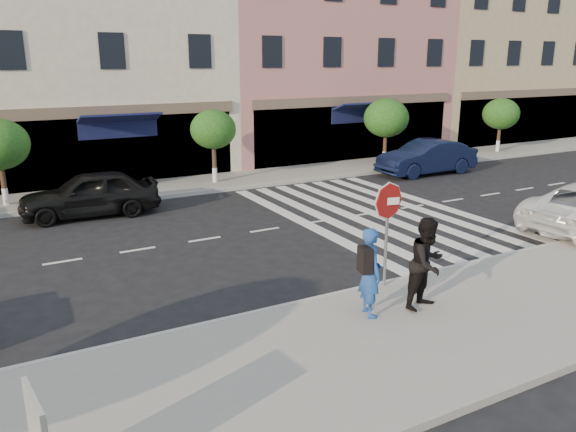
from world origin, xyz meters
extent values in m
plane|color=black|center=(0.00, 0.00, 0.00)|extent=(120.00, 120.00, 0.00)
cube|color=gray|center=(0.00, -3.75, 0.07)|extent=(60.00, 4.50, 0.15)
cube|color=gray|center=(0.00, 11.00, 0.07)|extent=(60.00, 3.00, 0.15)
cube|color=beige|center=(-0.50, 17.00, 5.50)|extent=(11.00, 9.00, 11.00)
cube|color=#BB756F|center=(11.50, 17.00, 6.50)|extent=(13.00, 9.00, 13.00)
cube|color=#CEB284|center=(24.00, 17.00, 6.00)|extent=(12.00, 9.00, 12.00)
cylinder|color=#473323|center=(-5.00, 10.80, 0.95)|extent=(0.18, 0.18, 1.60)
cylinder|color=silver|center=(-5.00, 10.80, 0.45)|extent=(0.20, 0.20, 0.60)
cylinder|color=#473323|center=(3.00, 10.80, 1.00)|extent=(0.18, 0.18, 1.71)
cylinder|color=silver|center=(3.00, 10.80, 0.45)|extent=(0.20, 0.20, 0.60)
ellipsoid|color=#184614|center=(3.00, 10.80, 2.38)|extent=(1.90, 1.90, 1.62)
cylinder|color=#473323|center=(12.00, 10.80, 0.98)|extent=(0.18, 0.18, 1.65)
cylinder|color=silver|center=(12.00, 10.80, 0.45)|extent=(0.20, 0.20, 0.60)
ellipsoid|color=#184614|center=(12.00, 10.80, 2.41)|extent=(2.20, 2.20, 1.87)
cylinder|color=#473323|center=(20.00, 10.80, 0.92)|extent=(0.18, 0.18, 1.54)
cylinder|color=silver|center=(20.00, 10.80, 0.45)|extent=(0.20, 0.20, 0.60)
ellipsoid|color=#184614|center=(20.00, 10.80, 2.24)|extent=(2.00, 2.00, 1.70)
cylinder|color=gray|center=(2.30, -1.65, 1.26)|extent=(0.09, 0.09, 2.22)
cylinder|color=white|center=(2.30, -1.66, 2.17)|extent=(0.85, 0.22, 0.87)
cylinder|color=#9E1411|center=(2.30, -1.68, 2.17)|extent=(0.79, 0.22, 0.81)
cube|color=white|center=(2.30, -1.71, 2.17)|extent=(0.45, 0.13, 0.16)
imported|color=#204794|center=(1.07, -2.72, 1.08)|extent=(0.59, 0.76, 1.86)
imported|color=black|center=(2.33, -2.99, 1.13)|extent=(1.11, 0.96, 1.96)
imported|color=black|center=(-2.49, 8.33, 0.78)|extent=(4.67, 2.12, 1.55)
imported|color=black|center=(12.52, 8.35, 0.79)|extent=(4.84, 1.75, 1.59)
camera|label=1|loc=(-5.42, -11.20, 5.23)|focal=35.00mm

